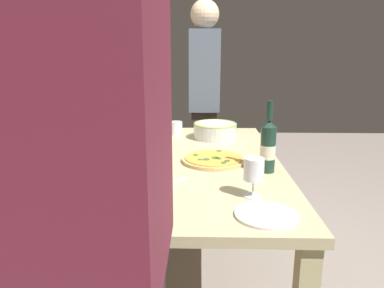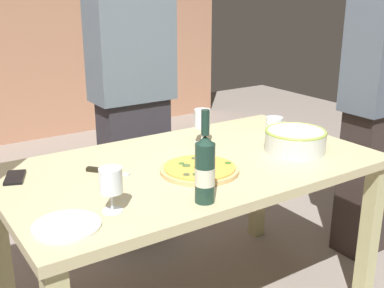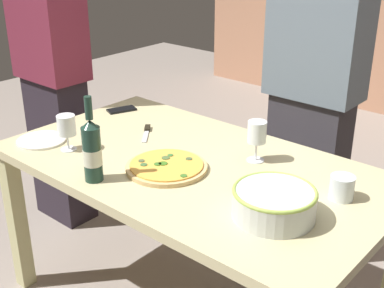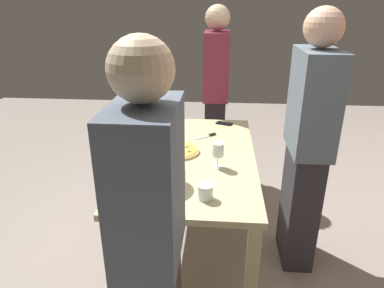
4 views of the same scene
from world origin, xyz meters
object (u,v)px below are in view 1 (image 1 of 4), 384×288
side_plate (266,215)px  person_host (52,127)px  person_guest_right (106,255)px  serving_bowl (215,130)px  wine_glass_by_bottle (254,170)px  person_guest_left (204,105)px  wine_glass_near_pizza (160,130)px  wine_bottle (268,146)px  cup_amber (176,128)px  pizza (214,160)px  pizza_knife (165,184)px  dining_table (192,176)px  cell_phone (117,217)px

side_plate → person_host: person_host is taller
side_plate → person_guest_right: (-0.48, 0.42, 0.14)m
serving_bowl → wine_glass_by_bottle: size_ratio=1.79×
person_guest_left → wine_glass_near_pizza: bearing=-11.2°
wine_bottle → side_plate: size_ratio=1.53×
wine_glass_by_bottle → wine_bottle: bearing=-19.7°
wine_glass_by_bottle → person_host: person_host is taller
wine_glass_near_pizza → cup_amber: bearing=-8.9°
pizza → pizza_knife: bearing=146.8°
serving_bowl → person_guest_right: person_guest_right is taller
serving_bowl → wine_glass_by_bottle: 0.97m
dining_table → person_guest_left: (1.17, -0.07, 0.21)m
side_plate → person_host: (0.77, 1.04, 0.14)m
person_guest_right → cup_amber: bearing=6.6°
wine_bottle → person_host: (0.30, 1.13, 0.02)m
side_plate → person_host: size_ratio=0.12×
dining_table → wine_glass_by_bottle: wine_glass_by_bottle is taller
pizza → person_host: bearing=80.3°
serving_bowl → pizza_knife: bearing=163.9°
wine_bottle → wine_glass_by_bottle: wine_bottle is taller
pizza_knife → person_host: (0.48, 0.67, 0.14)m
pizza_knife → person_guest_right: 0.78m
serving_bowl → wine_glass_by_bottle: bearing=-173.5°
wine_glass_by_bottle → person_guest_right: person_guest_right is taller
side_plate → cell_phone: bearing=93.3°
cell_phone → cup_amber: bearing=16.3°
pizza → person_guest_right: (-1.10, 0.26, 0.13)m
person_guest_right → person_guest_left: bearing=1.9°
side_plate → person_guest_right: size_ratio=0.12×
wine_glass_near_pizza → person_guest_left: (0.98, -0.26, -0.00)m
pizza → person_guest_left: 1.21m
wine_glass_by_bottle → serving_bowl: bearing=6.5°
dining_table → cell_phone: 0.73m
pizza_knife → cup_amber: bearing=1.0°
dining_table → cell_phone: bearing=161.0°
wine_bottle → person_guest_right: 1.08m
cup_amber → person_guest_left: (0.58, -0.19, 0.07)m
pizza_knife → person_host: size_ratio=0.09×
serving_bowl → wine_glass_by_bottle: wine_glass_by_bottle is taller
wine_glass_near_pizza → wine_glass_by_bottle: 0.80m
side_plate → serving_bowl: bearing=6.7°
dining_table → person_guest_left: size_ratio=0.94×
wine_glass_by_bottle → person_guest_left: person_guest_left is taller
wine_bottle → wine_glass_by_bottle: bearing=160.3°
wine_bottle → pizza: bearing=59.1°
pizza_knife → person_host: bearing=54.0°
wine_glass_near_pizza → cell_phone: bearing=176.8°
wine_glass_near_pizza → person_guest_right: 1.32m
serving_bowl → cell_phone: bearing=162.2°
cup_amber → person_host: 0.81m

